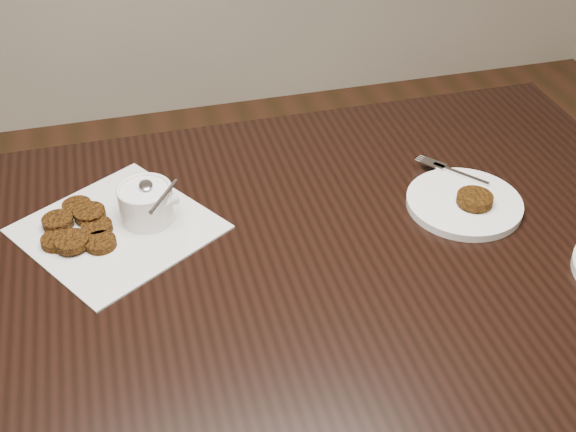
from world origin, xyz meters
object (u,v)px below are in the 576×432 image
object	(u,v)px
napkin	(118,229)
sauce_ramekin	(144,188)
plate_with_patty	(465,200)
table	(291,401)

from	to	relation	value
napkin	sauce_ramekin	size ratio (longest dim) A/B	2.18
plate_with_patty	napkin	bearing A→B (deg)	171.33
table	napkin	world-z (taller)	napkin
table	plate_with_patty	distance (m)	0.52
sauce_ramekin	plate_with_patty	bearing A→B (deg)	-10.98
napkin	plate_with_patty	size ratio (longest dim) A/B	1.38
napkin	sauce_ramekin	world-z (taller)	sauce_ramekin
napkin	sauce_ramekin	distance (m)	0.09
sauce_ramekin	plate_with_patty	xyz separation A→B (m)	(0.55, -0.11, -0.05)
plate_with_patty	sauce_ramekin	bearing A→B (deg)	169.02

